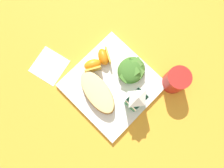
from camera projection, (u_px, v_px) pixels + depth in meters
ground at (112, 85)px, 0.75m from camera, size 3.00×3.00×0.00m
white_plate at (112, 85)px, 0.74m from camera, size 0.28×0.28×0.02m
cheesy_pizza_bread at (97, 92)px, 0.71m from camera, size 0.11×0.18×0.04m
green_salad_pile at (131, 70)px, 0.72m from camera, size 0.10×0.09×0.04m
milk_carton at (136, 100)px, 0.67m from camera, size 0.06×0.04×0.11m
orange_wedge_front at (104, 57)px, 0.73m from camera, size 0.06×0.07×0.04m
orange_wedge_middle at (92, 66)px, 0.73m from camera, size 0.07×0.06×0.04m
paper_napkin at (49, 66)px, 0.76m from camera, size 0.13×0.13×0.00m
drinking_red_cup at (176, 80)px, 0.71m from camera, size 0.08×0.08×0.09m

